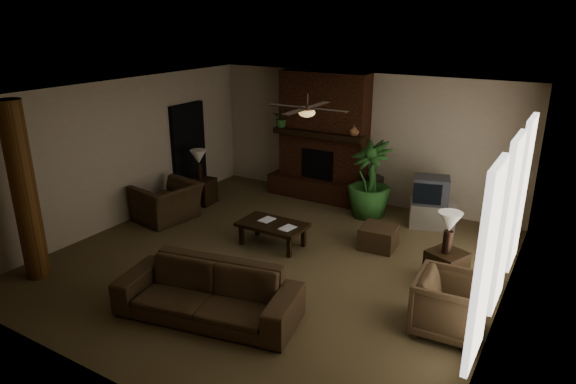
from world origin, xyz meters
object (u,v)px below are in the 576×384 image
Objects in this scene: log_column at (24,193)px; coffee_table at (272,226)px; side_table_right at (446,268)px; lamp_right at (450,225)px; floor_plant at (369,196)px; side_table_left at (202,191)px; sofa at (208,284)px; floor_vase at (375,189)px; armchair_left at (167,196)px; tv_stand at (432,215)px; ottoman at (378,237)px; armchair_right at (450,303)px; lamp_left at (199,159)px.

log_column is 2.33× the size of coffee_table.
lamp_right is (-0.01, -0.03, 0.73)m from side_table_right.
side_table_right is (3.02, 0.18, -0.10)m from coffee_table.
floor_plant is (0.93, 2.20, 0.07)m from coffee_table.
coffee_table is 2.72m from side_table_left.
sofa is at bearing -135.42° from lamp_right.
side_table_left is (-3.38, -1.65, -0.16)m from floor_vase.
armchair_left is 1.36× the size of tv_stand.
lamp_right reaches higher than floor_plant.
tv_stand is at bearing 69.27° from ottoman.
log_column is 5.09× the size of side_table_right.
floor_vase reaches higher than ottoman.
armchair_right reaches higher than coffee_table.
lamp_left is 1.18× the size of side_table_right.
sofa is at bearing -48.36° from lamp_left.
lamp_right reaches higher than side_table_right.
ottoman is (1.19, 3.25, -0.29)m from sofa.
log_column is at bearing -132.17° from coffee_table.
side_table_left is 1.00× the size of side_table_right.
ottoman is at bearing 152.42° from side_table_right.
log_column is 2.94m from armchair_left.
armchair_left reaches higher than floor_plant.
floor_vase is at bearing 25.92° from lamp_left.
armchair_left is 1.92× the size of ottoman.
armchair_right reaches higher than side_table_left.
log_column is 4.31× the size of lamp_right.
side_table_right is at bearing 28.46° from log_column.
ottoman is at bearing 28.36° from coffee_table.
lamp_left is 5.62m from lamp_right.
sofa is 2.07× the size of coffee_table.
ottoman is at bearing 151.11° from lamp_right.
log_column is 5.09× the size of side_table_left.
coffee_table is 3.08m from lamp_right.
tv_stand is at bearing 58.28° from sofa.
log_column is 6.61m from floor_vase.
lamp_left is (-3.41, -1.66, 0.57)m from floor_vase.
lamp_right reaches higher than armchair_right.
ottoman is 0.38× the size of floor_plant.
side_table_right is (2.55, 2.54, -0.21)m from sofa.
floor_plant is at bearing 167.61° from tv_stand.
sofa reaches higher than floor_vase.
side_table_right is at bearing -43.84° from floor_plant.
tv_stand is 1.55× the size of side_table_left.
coffee_table is at bearing -177.16° from lamp_right.
floor_plant reaches higher than ottoman.
coffee_table is at bearing 99.86° from armchair_left.
floor_plant is at bearing 55.20° from log_column.
floor_vase is 0.49× the size of floor_plant.
coffee_table is (-3.38, 1.05, -0.07)m from armchair_right.
log_column reaches higher than sofa.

